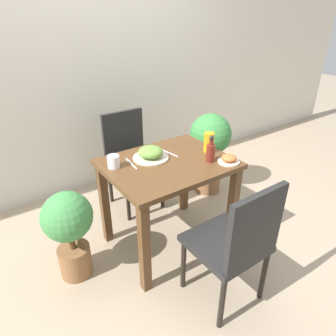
# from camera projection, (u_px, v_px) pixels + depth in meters

# --- Properties ---
(ground_plane) EXTENTS (16.00, 16.00, 0.00)m
(ground_plane) POSITION_uv_depth(u_px,v_px,m) (168.00, 241.00, 2.46)
(ground_plane) COLOR tan
(wall_back) EXTENTS (8.00, 0.05, 2.60)m
(wall_back) POSITION_uv_depth(u_px,v_px,m) (91.00, 56.00, 2.76)
(wall_back) COLOR beige
(wall_back) RESTS_ON ground_plane
(dining_table) EXTENTS (0.88, 0.70, 0.72)m
(dining_table) POSITION_uv_depth(u_px,v_px,m) (168.00, 178.00, 2.18)
(dining_table) COLOR brown
(dining_table) RESTS_ON ground_plane
(chair_near) EXTENTS (0.42, 0.42, 0.88)m
(chair_near) POSITION_uv_depth(u_px,v_px,m) (237.00, 241.00, 1.73)
(chair_near) COLOR black
(chair_near) RESTS_ON ground_plane
(chair_far) EXTENTS (0.42, 0.42, 0.88)m
(chair_far) POSITION_uv_depth(u_px,v_px,m) (130.00, 155.00, 2.75)
(chair_far) COLOR black
(chair_far) RESTS_ON ground_plane
(food_plate) EXTENTS (0.26, 0.26, 0.09)m
(food_plate) POSITION_uv_depth(u_px,v_px,m) (151.00, 153.00, 2.15)
(food_plate) COLOR beige
(food_plate) RESTS_ON dining_table
(side_plate) EXTENTS (0.15, 0.15, 0.06)m
(side_plate) POSITION_uv_depth(u_px,v_px,m) (229.00, 159.00, 2.10)
(side_plate) COLOR beige
(side_plate) RESTS_ON dining_table
(drink_cup) EXTENTS (0.08, 0.08, 0.09)m
(drink_cup) POSITION_uv_depth(u_px,v_px,m) (114.00, 162.00, 2.02)
(drink_cup) COLOR white
(drink_cup) RESTS_ON dining_table
(juice_glass) EXTENTS (0.08, 0.08, 0.15)m
(juice_glass) POSITION_uv_depth(u_px,v_px,m) (209.00, 142.00, 2.24)
(juice_glass) COLOR orange
(juice_glass) RESTS_ON dining_table
(sauce_bottle) EXTENTS (0.06, 0.06, 0.19)m
(sauce_bottle) POSITION_uv_depth(u_px,v_px,m) (211.00, 152.00, 2.10)
(sauce_bottle) COLOR maroon
(sauce_bottle) RESTS_ON dining_table
(fork_utensil) EXTENTS (0.03, 0.19, 0.00)m
(fork_utensil) POSITION_uv_depth(u_px,v_px,m) (131.00, 164.00, 2.09)
(fork_utensil) COLOR silver
(fork_utensil) RESTS_ON dining_table
(spoon_utensil) EXTENTS (0.04, 0.19, 0.00)m
(spoon_utensil) POSITION_uv_depth(u_px,v_px,m) (169.00, 153.00, 2.25)
(spoon_utensil) COLOR silver
(spoon_utensil) RESTS_ON dining_table
(potted_plant_left) EXTENTS (0.33, 0.33, 0.66)m
(potted_plant_left) POSITION_uv_depth(u_px,v_px,m) (69.00, 227.00, 1.97)
(potted_plant_left) COLOR brown
(potted_plant_left) RESTS_ON ground_plane
(potted_plant_right) EXTENTS (0.40, 0.40, 0.82)m
(potted_plant_right) POSITION_uv_depth(u_px,v_px,m) (210.00, 145.00, 2.93)
(potted_plant_right) COLOR brown
(potted_plant_right) RESTS_ON ground_plane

